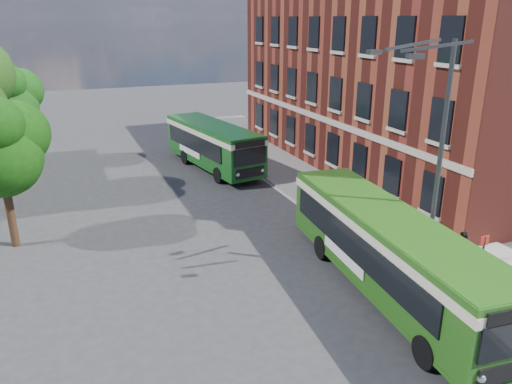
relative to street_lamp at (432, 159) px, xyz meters
name	(u,v)px	position (x,y,z in m)	size (l,w,h in m)	color
ground	(286,275)	(-4.84, 2.00, -4.79)	(120.00, 120.00, 0.00)	#2C2B2E
pavement	(336,191)	(2.16, 10.00, -4.72)	(6.00, 48.00, 0.15)	gray
kerb_line	(289,198)	(-0.89, 10.00, -4.79)	(0.12, 48.00, 0.01)	beige
brick_office	(403,61)	(9.16, 14.00, 2.18)	(12.10, 26.00, 14.20)	maroon
street_lamp	(432,159)	(0.00, 0.00, 0.00)	(2.96, 2.38, 9.00)	#333537
bus_stop_sign	(481,262)	(0.76, -2.20, -3.28)	(0.35, 0.08, 2.52)	#333537
bus_front	(389,246)	(-1.91, -0.46, -2.96)	(3.56, 12.23, 3.02)	#235815
bus_rear	(213,142)	(-3.06, 17.32, -2.96)	(4.16, 10.00, 3.02)	#145118
pedestrian_a	(413,251)	(-0.24, 0.19, -3.75)	(0.65, 0.43, 1.78)	black
pedestrian_b	(461,249)	(1.89, -0.14, -3.89)	(0.73, 0.57, 1.50)	black
tree_left	(0,146)	(-14.87, 8.97, -0.19)	(4.02, 3.82, 6.79)	#331E12
tree_right	(10,98)	(-15.19, 22.53, -0.07)	(4.12, 3.92, 6.96)	#331E12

